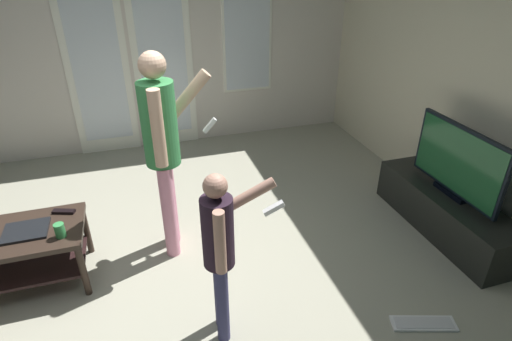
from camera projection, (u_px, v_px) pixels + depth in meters
The scene contains 12 objects.
ground_plane at pixel (162, 286), 3.16m from camera, with size 5.75×5.42×0.02m, color #9E9B87.
wall_back_with_doors at pixel (129, 46), 4.80m from camera, with size 5.75×0.09×2.62m.
wall_right_plain at pixel (503, 88), 3.29m from camera, with size 0.06×5.42×2.59m.
coffee_table at pixel (24, 247), 3.03m from camera, with size 0.87×0.58×0.48m.
tv_stand at pixel (445, 212), 3.69m from camera, with size 0.43×1.46×0.38m.
flat_screen_tv at pixel (458, 162), 3.45m from camera, with size 0.08×0.98×0.63m.
person_adult at pixel (163, 141), 3.09m from camera, with size 0.59×0.45×1.68m.
person_child at pixel (221, 245), 2.44m from camera, with size 0.54×0.33×1.21m.
loose_keyboard at pixel (423, 324), 2.82m from camera, with size 0.46×0.26×0.02m.
laptop_closed at pixel (26, 231), 2.96m from camera, with size 0.30×0.26×0.02m, color black.
cup_by_laptop at pixel (60, 230), 2.90m from camera, with size 0.07×0.07×0.11m, color #338745.
dvd_remote_slim at pixel (64, 211), 3.18m from camera, with size 0.17×0.05×0.02m, color black.
Camera 1 is at (-0.01, -2.46, 2.29)m, focal length 28.75 mm.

